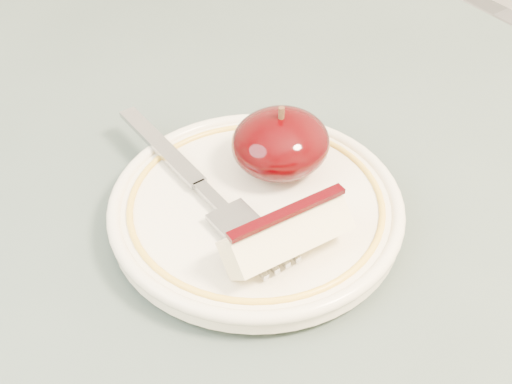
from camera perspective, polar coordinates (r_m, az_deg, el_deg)
plate at (r=0.46m, az=0.00°, el=-1.29°), size 0.19×0.19×0.02m
apple_half at (r=0.47m, az=1.97°, el=3.93°), size 0.07×0.06×0.05m
apple_wedge at (r=0.41m, az=2.45°, el=-3.40°), size 0.08×0.04×0.04m
fork at (r=0.46m, az=-4.49°, el=0.54°), size 0.03×0.19×0.00m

